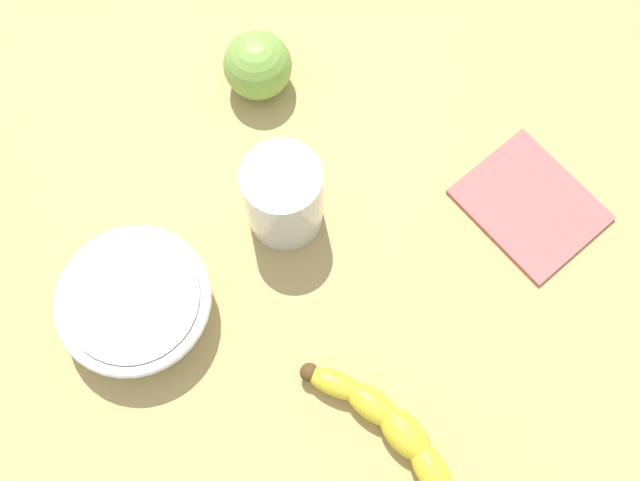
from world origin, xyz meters
TOP-DOWN VIEW (x-y plane):
  - wooden_tabletop at (0.00, 0.00)cm, footprint 120.00×120.00cm
  - banana at (-17.24, 13.46)cm, footprint 22.68×11.29cm
  - smoothie_glass at (4.58, -3.47)cm, footprint 8.51×8.51cm
  - ceramic_bowl at (13.31, 13.48)cm, footprint 16.39×16.39cm
  - green_apple_fruit at (15.46, -17.39)cm, footprint 8.08×8.08cm
  - folded_napkin at (-19.79, -17.20)cm, footprint 18.54×17.24cm

SIDE VIEW (x-z plane):
  - wooden_tabletop at x=0.00cm, z-range 0.00..3.00cm
  - folded_napkin at x=-19.79cm, z-range 3.00..3.60cm
  - banana at x=-17.24cm, z-range 3.00..6.64cm
  - ceramic_bowl at x=13.31cm, z-range 3.48..8.73cm
  - green_apple_fruit at x=15.46cm, z-range 3.00..11.08cm
  - smoothie_glass at x=4.58cm, z-range 2.92..13.79cm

